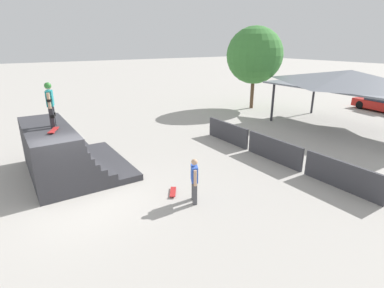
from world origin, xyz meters
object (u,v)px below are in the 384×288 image
(skater_on_deck, at_px, (50,102))
(bystander_walking, at_px, (194,178))
(tree_beside_pavilion, at_px, (255,55))
(skateboard_on_deck, at_px, (53,130))
(skateboard_on_ground, at_px, (173,192))
(parked_car_red, at_px, (381,103))

(skater_on_deck, height_order, bystander_walking, skater_on_deck)
(skater_on_deck, height_order, tree_beside_pavilion, tree_beside_pavilion)
(skateboard_on_deck, relative_size, tree_beside_pavilion, 0.13)
(skater_on_deck, relative_size, bystander_walking, 1.09)
(skateboard_on_ground, xyz_separation_m, parked_car_red, (-2.90, 20.28, 0.54))
(bystander_walking, xyz_separation_m, skateboard_on_ground, (-0.87, -0.34, -0.80))
(tree_beside_pavilion, bearing_deg, skateboard_on_deck, -68.70)
(skateboard_on_ground, bearing_deg, skateboard_on_deck, -102.10)
(skateboard_on_ground, relative_size, parked_car_red, 0.18)
(skateboard_on_deck, height_order, bystander_walking, skateboard_on_deck)
(skateboard_on_ground, xyz_separation_m, tree_beside_pavilion, (-9.28, 12.65, 4.09))
(skater_on_deck, relative_size, parked_car_red, 0.39)
(skateboard_on_deck, xyz_separation_m, tree_beside_pavilion, (-6.17, 15.82, 2.04))
(skater_on_deck, xyz_separation_m, bystander_walking, (4.71, 3.38, -2.16))
(skater_on_deck, distance_m, tree_beside_pavilion, 16.64)
(skateboard_on_deck, bearing_deg, parked_car_red, 113.19)
(skater_on_deck, bearing_deg, skateboard_on_ground, 53.34)
(skater_on_deck, distance_m, parked_car_red, 23.46)
(bystander_walking, bearing_deg, tree_beside_pavilion, -22.75)
(bystander_walking, height_order, parked_car_red, bystander_walking)
(skater_on_deck, distance_m, bystander_walking, 6.18)
(bystander_walking, distance_m, skateboard_on_ground, 1.23)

